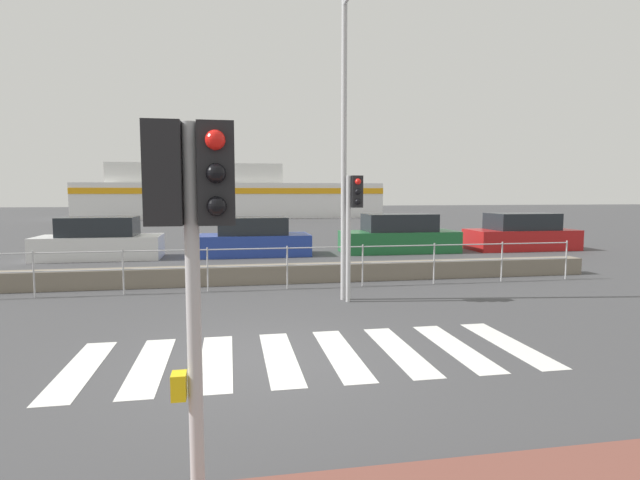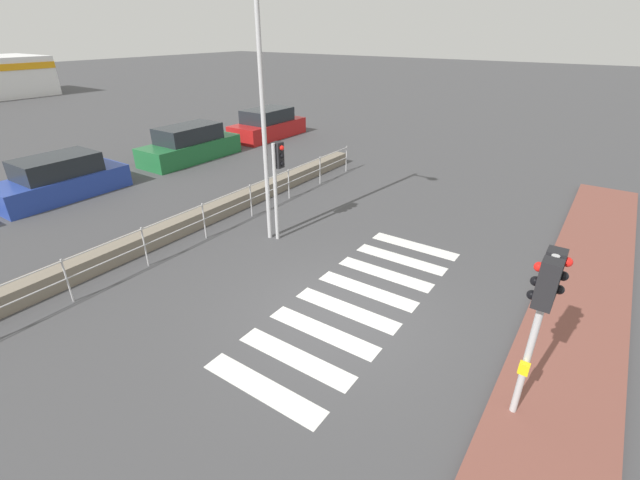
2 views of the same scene
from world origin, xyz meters
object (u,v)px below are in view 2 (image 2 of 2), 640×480
at_px(parked_car_green, 190,145).
at_px(parked_car_red, 268,125).
at_px(streetlamp, 268,93).
at_px(traffic_light_far, 277,170).
at_px(parked_car_blue, 60,180).
at_px(traffic_light_near, 544,297).

relative_size(parked_car_green, parked_car_red, 1.04).
bearing_deg(streetlamp, traffic_light_far, -20.69).
relative_size(streetlamp, parked_car_blue, 1.52).
relative_size(traffic_light_near, parked_car_green, 0.62).
relative_size(traffic_light_near, traffic_light_far, 1.04).
xyz_separation_m(traffic_light_far, streetlamp, (-0.16, 0.06, 1.97)).
distance_m(traffic_light_far, parked_car_green, 9.47).
bearing_deg(parked_car_red, parked_car_blue, -180.00).
distance_m(streetlamp, parked_car_green, 9.96).
xyz_separation_m(traffic_light_near, traffic_light_far, (2.87, 6.96, -0.21)).
bearing_deg(streetlamp, parked_car_green, 63.70).
bearing_deg(traffic_light_far, streetlamp, 159.31).
relative_size(traffic_light_far, streetlamp, 0.42).
relative_size(parked_car_blue, parked_car_green, 0.93).
height_order(traffic_light_near, parked_car_blue, traffic_light_near).
distance_m(traffic_light_near, parked_car_blue, 15.56).
bearing_deg(traffic_light_far, traffic_light_near, -112.39).
bearing_deg(parked_car_blue, traffic_light_near, -94.05).
bearing_deg(parked_car_green, parked_car_blue, -180.00).
height_order(traffic_light_near, parked_car_red, traffic_light_near).
xyz_separation_m(streetlamp, parked_car_blue, (-1.61, 8.42, -3.36)).
bearing_deg(parked_car_green, streetlamp, -116.30).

